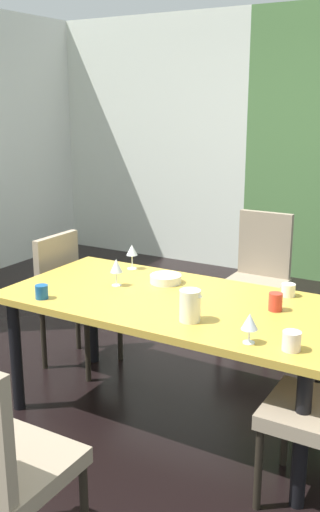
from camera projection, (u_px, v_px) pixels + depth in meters
name	position (u px, v px, depth m)	size (l,w,h in m)	color
ground_plane	(114.00, 385.00, 3.77)	(5.46, 6.00, 0.02)	black
back_panel_interior	(149.00, 141.00, 6.61)	(2.44, 0.10, 2.73)	silver
dining_table	(174.00, 312.00, 3.20)	(1.92, 0.96, 0.74)	gold
chair_head_far	(259.00, 272.00, 4.37)	(0.44, 0.45, 0.99)	gray
chair_left_far	(72.00, 293.00, 3.96)	(0.44, 0.44, 0.91)	gray
wine_glass_east	(132.00, 251.00, 3.71)	(0.07, 0.07, 0.16)	silver
wine_glass_south	(250.00, 322.00, 2.57)	(0.08, 0.08, 0.14)	silver
wine_glass_rear	(116.00, 266.00, 3.37)	(0.07, 0.07, 0.17)	silver
serving_bowl_left	(166.00, 279.00, 3.45)	(0.19, 0.19, 0.05)	silver
cup_center	(42.00, 292.00, 3.17)	(0.07, 0.07, 0.08)	#174F88
cup_corner	(292.00, 341.00, 2.51)	(0.08, 0.08, 0.09)	silver
cup_right	(275.00, 302.00, 2.99)	(0.07, 0.07, 0.10)	red
cup_front	(288.00, 290.00, 3.21)	(0.08, 0.08, 0.07)	white
pitcher_west	(190.00, 305.00, 2.83)	(0.12, 0.11, 0.16)	#EFE9C4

